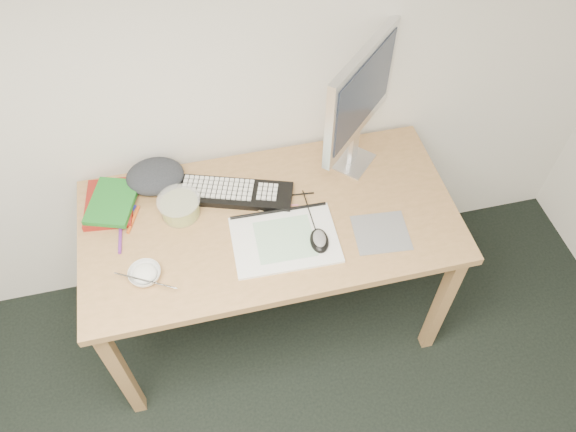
# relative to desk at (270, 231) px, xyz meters

# --- Properties ---
(desk) EXTENTS (1.40, 0.70, 0.75)m
(desk) POSITION_rel_desk_xyz_m (0.00, 0.00, 0.00)
(desk) COLOR tan
(desk) RESTS_ON ground
(mousepad) EXTENTS (0.21, 0.20, 0.00)m
(mousepad) POSITION_rel_desk_xyz_m (0.38, -0.16, 0.08)
(mousepad) COLOR slate
(mousepad) RESTS_ON desk
(sketchpad) EXTENTS (0.39, 0.28, 0.01)m
(sketchpad) POSITION_rel_desk_xyz_m (0.03, -0.11, 0.09)
(sketchpad) COLOR white
(sketchpad) RESTS_ON desk
(keyboard) EXTENTS (0.45, 0.27, 0.03)m
(keyboard) POSITION_rel_desk_xyz_m (-0.10, 0.14, 0.09)
(keyboard) COLOR black
(keyboard) RESTS_ON desk
(monitor) EXTENTS (0.35, 0.35, 0.54)m
(monitor) POSITION_rel_desk_xyz_m (0.38, 0.21, 0.42)
(monitor) COLOR silver
(monitor) RESTS_ON desk
(mouse) EXTENTS (0.08, 0.12, 0.04)m
(mouse) POSITION_rel_desk_xyz_m (0.15, -0.15, 0.11)
(mouse) COLOR black
(mouse) RESTS_ON sketchpad
(rice_bowl) EXTENTS (0.12, 0.12, 0.03)m
(rice_bowl) POSITION_rel_desk_xyz_m (-0.47, -0.15, 0.10)
(rice_bowl) COLOR white
(rice_bowl) RESTS_ON desk
(chopsticks) EXTENTS (0.20, 0.12, 0.02)m
(chopsticks) POSITION_rel_desk_xyz_m (-0.47, -0.19, 0.12)
(chopsticks) COLOR #B5B5B7
(chopsticks) RESTS_ON rice_bowl
(fruit_tub) EXTENTS (0.18, 0.18, 0.08)m
(fruit_tub) POSITION_rel_desk_xyz_m (-0.32, 0.10, 0.12)
(fruit_tub) COLOR gold
(fruit_tub) RESTS_ON desk
(book_red) EXTENTS (0.20, 0.25, 0.02)m
(book_red) POSITION_rel_desk_xyz_m (-0.58, 0.20, 0.09)
(book_red) COLOR maroon
(book_red) RESTS_ON desk
(book_green) EXTENTS (0.22, 0.26, 0.02)m
(book_green) POSITION_rel_desk_xyz_m (-0.56, 0.18, 0.12)
(book_green) COLOR #1B6E22
(book_green) RESTS_ON book_red
(cloth_lump) EXTENTS (0.23, 0.21, 0.08)m
(cloth_lump) POSITION_rel_desk_xyz_m (-0.39, 0.27, 0.12)
(cloth_lump) COLOR #2A2E32
(cloth_lump) RESTS_ON desk
(pencil_pink) EXTENTS (0.17, 0.04, 0.01)m
(pencil_pink) POSITION_rel_desk_xyz_m (0.04, 0.05, 0.09)
(pencil_pink) COLOR #D96C86
(pencil_pink) RESTS_ON desk
(pencil_tan) EXTENTS (0.14, 0.12, 0.01)m
(pencil_tan) POSITION_rel_desk_xyz_m (-0.04, 0.05, 0.09)
(pencil_tan) COLOR tan
(pencil_tan) RESTS_ON desk
(pencil_black) EXTENTS (0.16, 0.02, 0.01)m
(pencil_black) POSITION_rel_desk_xyz_m (0.11, 0.09, 0.09)
(pencil_black) COLOR black
(pencil_black) RESTS_ON desk
(marker_blue) EXTENTS (0.07, 0.10, 0.01)m
(marker_blue) POSITION_rel_desk_xyz_m (-0.51, 0.12, 0.09)
(marker_blue) COLOR #1E1EA7
(marker_blue) RESTS_ON desk
(marker_orange) EXTENTS (0.06, 0.12, 0.01)m
(marker_orange) POSITION_rel_desk_xyz_m (-0.49, 0.11, 0.09)
(marker_orange) COLOR #D95619
(marker_orange) RESTS_ON desk
(marker_purple) EXTENTS (0.02, 0.14, 0.01)m
(marker_purple) POSITION_rel_desk_xyz_m (-0.55, 0.03, 0.09)
(marker_purple) COLOR #672589
(marker_purple) RESTS_ON desk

